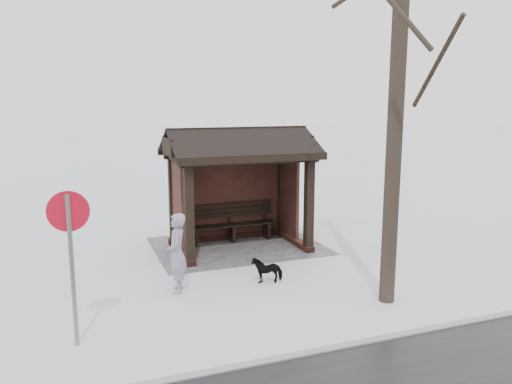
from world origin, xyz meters
TOP-DOWN VIEW (x-y plane):
  - ground at (0.00, 0.00)m, footprint 120.00×120.00m
  - kerb at (0.00, 5.50)m, footprint 120.00×0.15m
  - trampled_patch at (0.00, -0.20)m, footprint 4.20×3.20m
  - bus_shelter at (0.00, -0.16)m, footprint 3.60×2.40m
  - pedestrian at (2.10, 2.37)m, footprint 0.50×0.65m
  - dog at (0.24, 2.47)m, footprint 0.66×0.38m
  - road_sign at (4.01, 3.96)m, footprint 0.62×0.10m

SIDE VIEW (x-z plane):
  - ground at x=0.00m, z-range 0.00..0.00m
  - trampled_patch at x=0.00m, z-range 0.00..0.02m
  - kerb at x=0.00m, z-range -0.02..0.04m
  - dog at x=0.24m, z-range 0.00..0.53m
  - pedestrian at x=2.10m, z-range 0.00..1.58m
  - road_sign at x=4.01m, z-range 0.53..2.95m
  - bus_shelter at x=0.00m, z-range 0.62..3.71m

